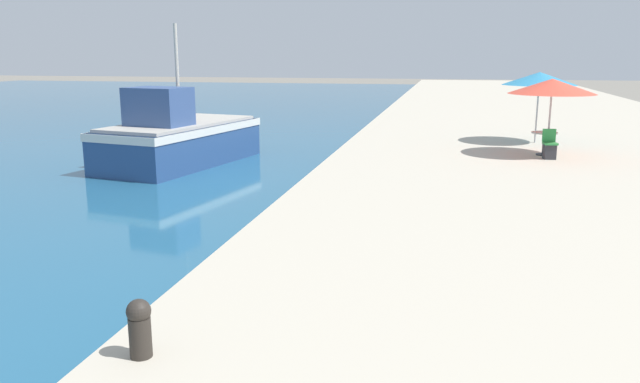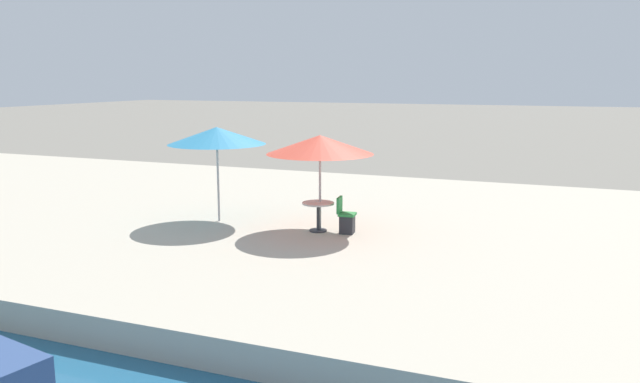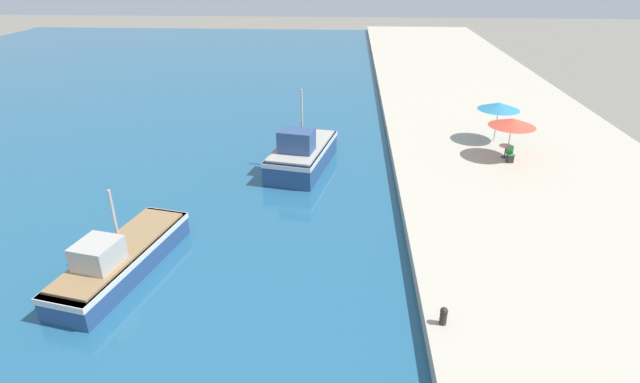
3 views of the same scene
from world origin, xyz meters
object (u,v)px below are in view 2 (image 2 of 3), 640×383
Objects in this scene: cafe_umbrella_pink at (320,145)px; cafe_table at (318,211)px; cafe_chair_left at (346,220)px; cafe_umbrella_white at (217,136)px.

cafe_table is at bearing 178.08° from cafe_umbrella_pink.
cafe_table is (-0.12, 0.00, -1.65)m from cafe_umbrella_pink.
cafe_chair_left is (-0.04, -0.71, -1.86)m from cafe_umbrella_pink.
cafe_chair_left is (0.08, -0.72, -0.21)m from cafe_table.
cafe_umbrella_white is at bearing -96.71° from cafe_chair_left.
cafe_umbrella_white reaches higher than cafe_table.
cafe_umbrella_white reaches higher than cafe_chair_left.
cafe_umbrella_pink reaches higher than cafe_chair_left.
cafe_umbrella_pink is 2.93m from cafe_umbrella_white.
cafe_umbrella_pink is 1.99m from cafe_chair_left.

